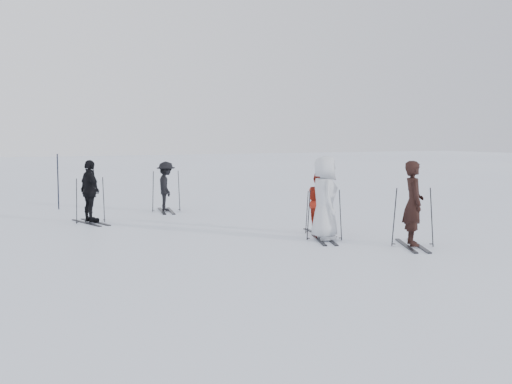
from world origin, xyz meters
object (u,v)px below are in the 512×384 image
(skier_red, at_px, (320,203))
(skier_near_dark, at_px, (413,204))
(skier_uphill_left, at_px, (90,192))
(skier_grey, at_px, (325,199))
(piste_marker, at_px, (58,182))
(skier_uphill_far, at_px, (166,187))

(skier_red, bearing_deg, skier_near_dark, -151.73)
(skier_uphill_left, bearing_deg, skier_grey, -154.37)
(skier_red, xyz_separation_m, piste_marker, (-5.09, 8.18, 0.16))
(skier_uphill_far, bearing_deg, skier_grey, -155.10)
(skier_red, distance_m, skier_uphill_far, 6.38)
(skier_uphill_left, relative_size, skier_uphill_far, 1.10)
(skier_red, height_order, skier_uphill_left, skier_uphill_left)
(skier_grey, bearing_deg, skier_near_dark, -118.05)
(skier_near_dark, height_order, piste_marker, skier_near_dark)
(skier_uphill_far, xyz_separation_m, piste_marker, (-3.03, 2.14, 0.13))
(piste_marker, bearing_deg, skier_uphill_left, -85.79)
(skier_near_dark, distance_m, skier_uphill_left, 8.96)
(skier_red, height_order, skier_uphill_far, skier_uphill_far)
(skier_red, distance_m, skier_uphill_left, 6.52)
(skier_red, height_order, skier_grey, skier_grey)
(skier_uphill_left, xyz_separation_m, skier_uphill_far, (2.75, 1.64, -0.08))
(skier_uphill_far, bearing_deg, skier_near_dark, -149.11)
(piste_marker, bearing_deg, skier_red, -58.12)
(skier_uphill_left, bearing_deg, skier_uphill_far, -72.40)
(skier_grey, height_order, piste_marker, skier_grey)
(skier_grey, height_order, skier_uphill_far, skier_grey)
(skier_grey, bearing_deg, skier_red, -4.08)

